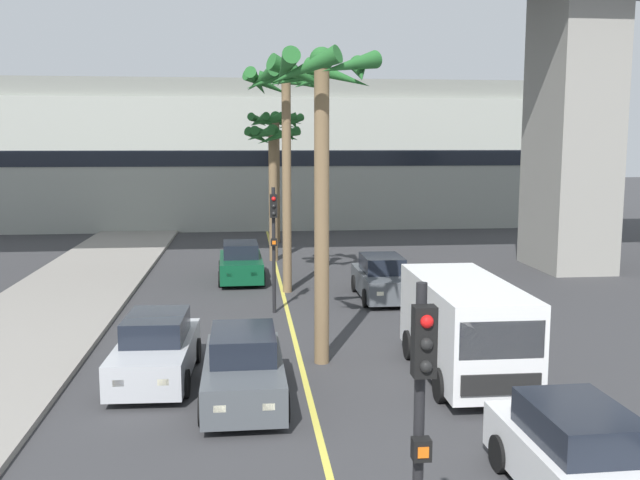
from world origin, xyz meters
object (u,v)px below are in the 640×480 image
object	(u,v)px
delivery_van	(464,326)
palm_tree_mid_median	(322,117)
palm_tree_far_median	(286,102)
car_queue_third	(241,263)
traffic_light_median_near	(421,420)
car_queue_fourth	(156,350)
palm_tree_farthest_median	(276,136)
traffic_light_median_far	(274,233)
car_queue_second	(382,279)
palm_tree_near_median	(273,152)
car_queue_front	(244,369)
car_queue_fifth	(581,461)

from	to	relation	value
delivery_van	palm_tree_mid_median	world-z (taller)	palm_tree_mid_median
palm_tree_far_median	delivery_van	bearing A→B (deg)	-70.44
car_queue_third	traffic_light_median_near	distance (m)	21.97
car_queue_third	car_queue_fourth	bearing A→B (deg)	-99.19
car_queue_fourth	palm_tree_mid_median	world-z (taller)	palm_tree_mid_median
delivery_van	palm_tree_mid_median	xyz separation A→B (m)	(-3.28, 1.49, 4.99)
palm_tree_farthest_median	traffic_light_median_far	bearing A→B (deg)	-92.80
car_queue_second	palm_tree_near_median	size ratio (longest dim) A/B	0.63
traffic_light_median_near	palm_tree_near_median	world-z (taller)	palm_tree_near_median
palm_tree_mid_median	palm_tree_farthest_median	distance (m)	22.53
car_queue_second	palm_tree_farthest_median	bearing A→B (deg)	101.83
car_queue_front	car_queue_third	distance (m)	13.80
traffic_light_median_near	palm_tree_near_median	distance (m)	26.65
car_queue_fifth	traffic_light_median_far	distance (m)	13.91
palm_tree_far_median	car_queue_front	bearing A→B (deg)	-98.25
car_queue_second	car_queue_fourth	world-z (taller)	same
car_queue_fifth	palm_tree_far_median	xyz separation A→B (m)	(-3.63, 16.39, 6.42)
car_queue_fourth	traffic_light_median_far	size ratio (longest dim) A/B	0.99
palm_tree_near_median	traffic_light_median_far	bearing A→B (deg)	-92.22
car_queue_front	traffic_light_median_near	distance (m)	8.46
delivery_van	traffic_light_median_far	xyz separation A→B (m)	(-4.28, 6.99, 1.43)
palm_tree_mid_median	car_queue_second	bearing A→B (deg)	67.70
car_queue_fourth	palm_tree_farthest_median	size ratio (longest dim) A/B	0.56
car_queue_third	palm_tree_farthest_median	size ratio (longest dim) A/B	0.56
car_queue_third	palm_tree_farthest_median	xyz separation A→B (m)	(1.97, 11.22, 5.28)
car_queue_fourth	car_queue_fifth	bearing A→B (deg)	-42.59
traffic_light_median_near	palm_tree_mid_median	xyz separation A→B (m)	(0.08, 10.48, 3.57)
car_queue_second	car_queue_fourth	xyz separation A→B (m)	(-7.11, -8.16, 0.00)
car_queue_front	car_queue_second	bearing A→B (deg)	62.92
car_queue_fourth	palm_tree_farthest_median	bearing A→B (deg)	80.45
car_queue_fourth	palm_tree_far_median	distance (m)	12.16
car_queue_third	palm_tree_near_median	bearing A→B (deg)	71.97
car_queue_third	car_queue_fourth	world-z (taller)	same
traffic_light_median_far	traffic_light_median_near	bearing A→B (deg)	-86.69
palm_tree_farthest_median	car_queue_fifth	bearing A→B (deg)	-83.52
car_queue_front	car_queue_fifth	bearing A→B (deg)	-44.10
car_queue_third	traffic_light_median_near	size ratio (longest dim) A/B	0.99
car_queue_fifth	traffic_light_median_far	bearing A→B (deg)	108.00
car_queue_second	car_queue_front	bearing A→B (deg)	-117.08
delivery_van	traffic_light_median_near	bearing A→B (deg)	-110.49
palm_tree_near_median	palm_tree_mid_median	size ratio (longest dim) A/B	0.82
traffic_light_median_near	traffic_light_median_far	xyz separation A→B (m)	(-0.92, 15.98, 0.00)
car_queue_front	car_queue_second	xyz separation A→B (m)	(5.02, 9.82, 0.00)
palm_tree_near_median	palm_tree_farthest_median	bearing A→B (deg)	86.26
palm_tree_near_median	car_queue_second	bearing A→B (deg)	-67.55
car_queue_front	car_queue_fifth	distance (m)	7.33
car_queue_front	traffic_light_median_far	world-z (taller)	traffic_light_median_far
car_queue_third	palm_tree_far_median	xyz separation A→B (m)	(1.76, -2.51, 6.42)
palm_tree_far_median	palm_tree_farthest_median	distance (m)	13.78
car_queue_fifth	palm_tree_mid_median	size ratio (longest dim) A/B	0.52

